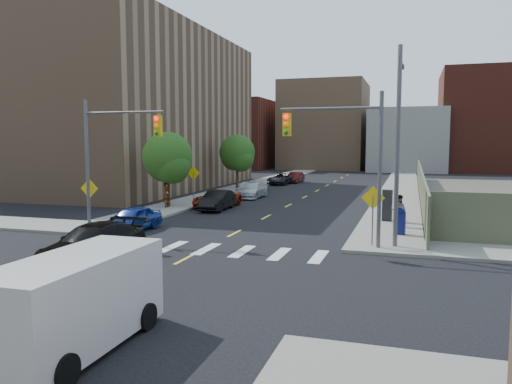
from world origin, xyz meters
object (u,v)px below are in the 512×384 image
Objects in this scene: parked_car_blue at (132,219)px; black_sedan at (93,244)px; pedestrian_west at (167,195)px; parked_car_red at (217,199)px; parked_car_white at (247,188)px; parked_car_silver at (252,190)px; parked_car_maroon at (295,177)px; cargo_van at (80,298)px; parked_car_grey at (281,179)px; parked_car_black at (217,200)px; mailbox at (400,221)px; pedestrian_east at (399,211)px; payphone at (387,205)px.

parked_car_blue is 7.09m from black_sedan.
pedestrian_west reaches higher than parked_car_blue.
parked_car_red is 17.21m from black_sedan.
parked_car_blue is 19.66m from parked_car_white.
pedestrian_west is (-3.59, -8.77, 0.38)m from parked_car_silver.
parked_car_red is at bearing 98.76° from black_sedan.
parked_car_blue is at bearing -88.18° from parked_car_maroon.
parked_car_silver is 31.49m from cargo_van.
parked_car_silver is at bearing -85.97° from parked_car_maroon.
parked_car_blue is 0.87× the size of parked_car_grey.
mailbox is at bearing -29.55° from parked_car_black.
parked_car_blue is at bearing -92.59° from parked_car_white.
parked_car_blue is 14.58m from pedestrian_east.
parked_car_white is 14.06m from parked_car_maroon.
payphone is (12.28, -3.66, 0.43)m from parked_car_red.
parked_car_black is at bearing -82.74° from parked_car_grey.
payphone is at bearing 73.39° from cargo_van.
parked_car_white is 18.32m from payphone.
cargo_van is (5.70, -30.97, 0.51)m from parked_car_silver.
black_sedan is 16.32m from pedestrian_east.
parked_car_red is 25.04m from cargo_van.
parked_car_blue is at bearing -170.18° from pedestrian_west.
parked_car_white is at bearing 135.02° from mailbox.
pedestrian_east is at bearing -63.51° from payphone.
parked_car_blue is at bearing -100.03° from parked_car_black.
pedestrian_east is at bearing 70.02° from cargo_van.
parked_car_maroon is 47.81m from cargo_van.
parked_car_white is 2.08× the size of pedestrian_east.
parked_car_blue is 1.06× the size of parked_car_maroon.
pedestrian_west is 1.02× the size of pedestrian_east.
parked_car_black is at bearing 5.44° from pedestrian_east.
parked_car_silver is 19.26m from mailbox.
mailbox is at bearing -25.31° from parked_car_red.
parked_car_blue is 0.85× the size of parked_car_silver.
parked_car_black is 0.91× the size of parked_car_silver.
parked_car_black is 8.07m from parked_car_silver.
mailbox reaches higher than parked_car_silver.
pedestrian_west is at bearing 110.45° from black_sedan.
pedestrian_west is (-4.59, 15.10, 0.27)m from black_sedan.
parked_car_white is 2.04× the size of pedestrian_west.
parked_car_maroon is 31.26m from pedestrian_east.
mailbox is (13.82, -17.12, 0.19)m from parked_car_white.
parked_car_maroon is at bearing -13.56° from pedestrian_west.
parked_car_silver is at bearing 143.88° from payphone.
cargo_van is at bearing -162.75° from pedestrian_west.
parked_car_red is 15.28m from mailbox.
cargo_van reaches higher than black_sedan.
parked_car_blue is 17.21m from parked_car_silver.
cargo_van is at bearing -57.68° from parked_car_blue.
pedestrian_west is (-3.59, -25.27, 0.44)m from parked_car_maroon.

